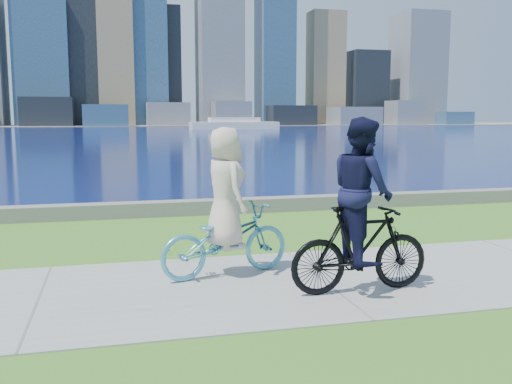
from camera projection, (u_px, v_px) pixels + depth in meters
ground at (37, 302)px, 7.53m from camera, size 320.00×320.00×0.00m
concrete_path at (37, 301)px, 7.53m from camera, size 80.00×3.50×0.02m
seawall at (70, 212)px, 13.47m from camera, size 90.00×0.50×0.35m
bay_water at (105, 133)px, 76.73m from camera, size 320.00×131.00×0.01m
far_shore at (108, 125)px, 132.47m from camera, size 320.00×30.00×0.12m
city_skyline at (120, 34)px, 130.61m from camera, size 177.76×22.91×76.00m
ferry_far at (234, 124)px, 97.68m from camera, size 14.99×4.28×2.03m
cyclist_woman at (225, 221)px, 8.63m from camera, size 1.24×2.22×2.26m
cyclist_man at (361, 220)px, 7.79m from camera, size 0.76×2.03×2.42m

